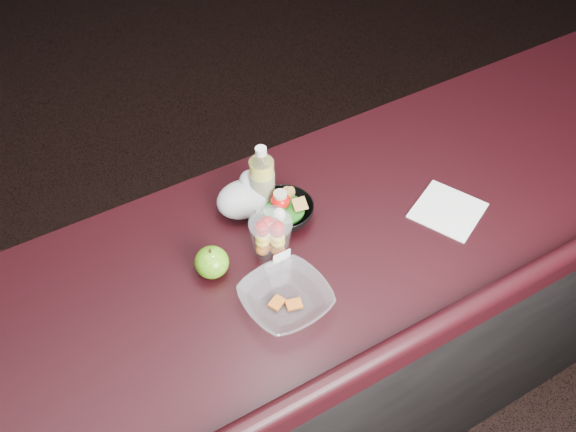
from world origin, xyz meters
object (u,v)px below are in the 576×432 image
object	(u,v)px
lemonade_bottle	(262,182)
takeout_bowl	(286,299)
green_apple	(212,262)
fruit_cup	(271,235)
snack_bowl	(284,211)

from	to	relation	value
lemonade_bottle	takeout_bowl	world-z (taller)	lemonade_bottle
lemonade_bottle	green_apple	distance (m)	0.25
fruit_cup	takeout_bowl	xyz separation A→B (m)	(-0.04, -0.14, -0.05)
fruit_cup	green_apple	world-z (taller)	fruit_cup
takeout_bowl	green_apple	bearing A→B (deg)	121.08
snack_bowl	takeout_bowl	bearing A→B (deg)	-118.92
lemonade_bottle	takeout_bowl	distance (m)	0.33
lemonade_bottle	fruit_cup	world-z (taller)	lemonade_bottle
fruit_cup	snack_bowl	size ratio (longest dim) A/B	0.80
green_apple	takeout_bowl	xyz separation A→B (m)	(0.10, -0.17, -0.01)
green_apple	takeout_bowl	bearing A→B (deg)	-58.92
lemonade_bottle	green_apple	xyz separation A→B (m)	(-0.21, -0.13, -0.04)
green_apple	takeout_bowl	world-z (taller)	green_apple
lemonade_bottle	fruit_cup	xyz separation A→B (m)	(-0.06, -0.16, -0.01)
lemonade_bottle	takeout_bowl	xyz separation A→B (m)	(-0.11, -0.30, -0.06)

